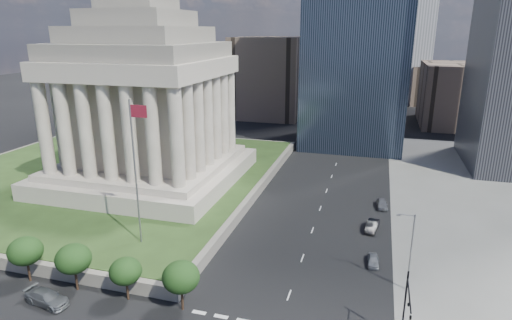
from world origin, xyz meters
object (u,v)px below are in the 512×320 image
(war_memorial, at_px, (143,80))
(traffic_signal_ne, at_px, (407,307))
(flagpole, at_px, (136,165))
(parked_sedan_mid, at_px, (372,226))
(parked_sedan_near, at_px, (373,260))
(suv_grey, at_px, (47,298))
(parked_sedan_far, at_px, (382,204))
(street_lamp_north, at_px, (410,248))

(war_memorial, distance_m, traffic_signal_ne, 60.00)
(flagpole, height_order, traffic_signal_ne, flagpole)
(war_memorial, relative_size, parked_sedan_mid, 8.46)
(parked_sedan_near, bearing_deg, parked_sedan_mid, 88.76)
(suv_grey, relative_size, parked_sedan_mid, 1.23)
(suv_grey, bearing_deg, war_memorial, 21.08)
(parked_sedan_near, relative_size, parked_sedan_mid, 0.79)
(parked_sedan_far, bearing_deg, suv_grey, -138.82)
(street_lamp_north, bearing_deg, parked_sedan_mid, 105.49)
(street_lamp_north, xyz_separation_m, parked_sedan_near, (-3.90, 4.99, -5.04))
(parked_sedan_mid, xyz_separation_m, parked_sedan_far, (1.44, 9.80, -0.01))
(war_memorial, xyz_separation_m, parked_sedan_mid, (43.04, -7.52, -20.64))
(war_memorial, height_order, traffic_signal_ne, war_memorial)
(traffic_signal_ne, distance_m, parked_sedan_near, 17.21)
(flagpole, xyz_separation_m, street_lamp_north, (35.16, 1.00, -7.45))
(war_memorial, relative_size, parked_sedan_near, 10.73)
(traffic_signal_ne, bearing_deg, flagpole, 163.29)
(war_memorial, bearing_deg, traffic_signal_ne, -36.42)
(flagpole, height_order, street_lamp_north, flagpole)
(parked_sedan_mid, bearing_deg, suv_grey, -130.83)
(flagpole, xyz_separation_m, parked_sedan_near, (31.26, 5.99, -12.50))
(parked_sedan_mid, bearing_deg, flagpole, -142.81)
(parked_sedan_far, bearing_deg, war_memorial, 177.07)
(flagpole, distance_m, traffic_signal_ne, 36.69)
(flagpole, relative_size, traffic_signal_ne, 2.50)
(war_memorial, relative_size, street_lamp_north, 3.90)
(street_lamp_north, xyz_separation_m, suv_grey, (-39.77, -14.37, -4.84))
(suv_grey, height_order, parked_sedan_mid, suv_grey)
(parked_sedan_far, bearing_deg, parked_sedan_mid, -104.25)
(flagpole, bearing_deg, traffic_signal_ne, -16.71)
(parked_sedan_mid, bearing_deg, parked_sedan_far, 90.70)
(street_lamp_north, relative_size, parked_sedan_far, 2.29)
(suv_grey, bearing_deg, parked_sedan_near, -52.01)
(flagpole, relative_size, suv_grey, 3.54)
(flagpole, bearing_deg, war_memorial, 116.89)
(street_lamp_north, xyz_separation_m, parked_sedan_far, (-2.85, 25.28, -4.92))
(traffic_signal_ne, relative_size, parked_sedan_far, 1.83)
(street_lamp_north, bearing_deg, parked_sedan_near, 128.02)
(street_lamp_north, height_order, parked_sedan_mid, street_lamp_north)
(traffic_signal_ne, bearing_deg, parked_sedan_far, 93.16)
(parked_sedan_near, bearing_deg, war_memorial, 154.09)
(war_memorial, bearing_deg, suv_grey, -78.56)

